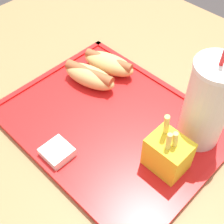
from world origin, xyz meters
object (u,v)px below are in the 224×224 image
fries_carton (168,153)px  sauce_cup_mayo (56,151)px  hot_dog_far (109,63)px  soda_cup (207,104)px  hot_dog_near (90,76)px

fries_carton → sauce_cup_mayo: 0.20m
hot_dog_far → sauce_cup_mayo: (0.09, -0.23, -0.01)m
fries_carton → sauce_cup_mayo: (-0.16, -0.12, -0.03)m
soda_cup → hot_dog_far: size_ratio=1.60×
soda_cup → sauce_cup_mayo: (-0.16, -0.22, -0.08)m
sauce_cup_mayo → hot_dog_far: bearing=112.3°
hot_dog_near → sauce_cup_mayo: 0.20m
fries_carton → soda_cup: bearing=88.4°
soda_cup → sauce_cup_mayo: soda_cup is taller
sauce_cup_mayo → hot_dog_near: bearing=119.0°
hot_dog_far → hot_dog_near: bearing=-90.0°
fries_carton → sauce_cup_mayo: size_ratio=2.31×
hot_dog_far → sauce_cup_mayo: hot_dog_far is taller
hot_dog_far → sauce_cup_mayo: size_ratio=2.66×
hot_dog_near → fries_carton: (0.25, -0.05, 0.01)m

